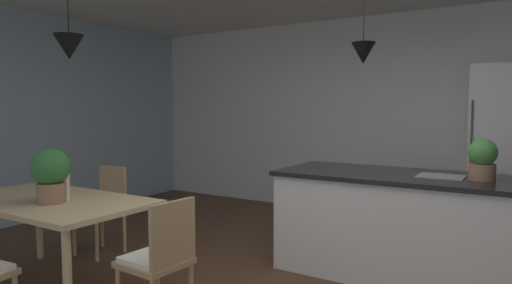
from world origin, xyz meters
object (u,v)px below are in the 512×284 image
(potted_plant_on_table, at_px, (51,173))
(refrigerator, at_px, (504,153))
(kitchen_island, at_px, (410,225))
(potted_plant_on_island, at_px, (483,159))
(chair_kitchen_end, at_px, (160,257))
(vase_on_dining_table, at_px, (64,187))
(dining_table, at_px, (49,207))
(chair_far_left, at_px, (103,206))

(potted_plant_on_table, bearing_deg, refrigerator, 51.63)
(kitchen_island, relative_size, potted_plant_on_table, 5.38)
(potted_plant_on_island, bearing_deg, chair_kitchen_end, -134.07)
(potted_plant_on_island, distance_m, vase_on_dining_table, 3.32)
(potted_plant_on_island, bearing_deg, potted_plant_on_table, -146.04)
(vase_on_dining_table, bearing_deg, potted_plant_on_table, -88.30)
(dining_table, xyz_separation_m, potted_plant_on_island, (2.96, 1.79, 0.40))
(chair_far_left, xyz_separation_m, kitchen_island, (2.80, 0.96, -0.01))
(kitchen_island, relative_size, refrigerator, 1.17)
(chair_far_left, relative_size, refrigerator, 0.45)
(refrigerator, distance_m, vase_on_dining_table, 4.49)
(dining_table, xyz_separation_m, potted_plant_on_table, (0.17, -0.09, 0.30))
(potted_plant_on_island, bearing_deg, kitchen_island, 180.00)
(chair_far_left, height_order, vase_on_dining_table, vase_on_dining_table)
(refrigerator, bearing_deg, dining_table, -130.68)
(dining_table, xyz_separation_m, chair_kitchen_end, (1.22, -0.00, -0.19))
(potted_plant_on_island, bearing_deg, refrigerator, 88.39)
(potted_plant_on_table, relative_size, vase_on_dining_table, 1.92)
(kitchen_island, bearing_deg, dining_table, -143.44)
(potted_plant_on_table, bearing_deg, chair_kitchen_end, 4.48)
(chair_kitchen_end, bearing_deg, potted_plant_on_island, 45.93)
(chair_kitchen_end, relative_size, refrigerator, 0.45)
(chair_kitchen_end, height_order, vase_on_dining_table, vase_on_dining_table)
(vase_on_dining_table, bearing_deg, refrigerator, 50.75)
(dining_table, xyz_separation_m, vase_on_dining_table, (0.17, 0.02, 0.18))
(dining_table, distance_m, vase_on_dining_table, 0.25)
(kitchen_island, height_order, potted_plant_on_island, potted_plant_on_island)
(dining_table, relative_size, potted_plant_on_table, 4.03)
(dining_table, bearing_deg, refrigerator, 49.32)
(kitchen_island, distance_m, vase_on_dining_table, 2.89)
(chair_kitchen_end, bearing_deg, kitchen_island, 56.30)
(chair_far_left, distance_m, vase_on_dining_table, 1.05)
(chair_kitchen_end, distance_m, potted_plant_on_table, 1.16)
(potted_plant_on_island, distance_m, potted_plant_on_table, 3.37)
(vase_on_dining_table, bearing_deg, kitchen_island, 38.19)
(dining_table, bearing_deg, chair_far_left, 114.60)
(dining_table, height_order, vase_on_dining_table, vase_on_dining_table)
(potted_plant_on_island, height_order, potted_plant_on_table, potted_plant_on_island)
(chair_kitchen_end, distance_m, vase_on_dining_table, 1.12)
(chair_far_left, distance_m, kitchen_island, 2.96)
(chair_far_left, relative_size, vase_on_dining_table, 3.95)
(chair_kitchen_end, xyz_separation_m, kitchen_island, (1.20, 1.80, -0.01))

